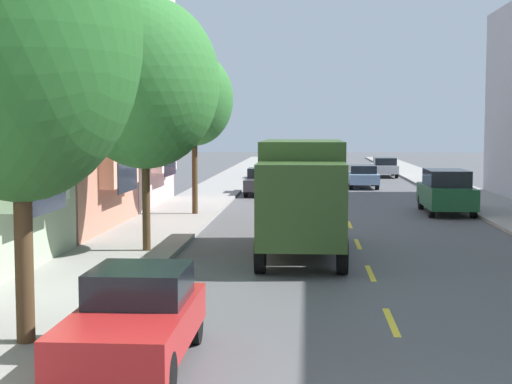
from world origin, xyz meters
TOP-DOWN VIEW (x-y plane):
  - ground_plane at (0.00, 30.00)m, footprint 160.00×160.00m
  - sidewalk_left at (-7.10, 28.00)m, footprint 3.20×120.00m
  - sidewalk_right at (7.10, 28.00)m, footprint 3.20×120.00m
  - lane_centerline_dashes at (0.00, 24.50)m, footprint 0.14×47.20m
  - townhouse_fourth_rose at (-15.14, 27.93)m, footprint 13.69×8.35m
  - street_tree_nearest at (-6.40, 4.69)m, footprint 4.07×4.07m
  - street_tree_second at (-6.40, 14.43)m, footprint 4.38×4.38m
  - street_tree_third at (-6.40, 24.18)m, footprint 3.27×3.27m
  - delivery_box_truck at (-1.80, 14.83)m, footprint 2.40×7.37m
  - parked_sedan_burgundy at (-4.25, 47.62)m, footprint 1.93×4.55m
  - parked_suv_forest at (4.44, 26.19)m, footprint 2.00×4.82m
  - parked_hatchback_red at (-4.36, 4.02)m, footprint 1.74×4.00m
  - parked_hatchback_charcoal at (-4.23, 34.87)m, footprint 1.76×4.01m
  - parked_hatchback_champagne at (-4.28, 54.22)m, footprint 1.77×4.01m
  - parked_wagon_silver at (4.23, 51.33)m, footprint 1.93×4.74m
  - moving_sky_sedan at (1.80, 40.51)m, footprint 1.80×4.50m

SIDE VIEW (x-z plane):
  - ground_plane at x=0.00m, z-range 0.00..0.00m
  - lane_centerline_dashes at x=0.00m, z-range 0.00..0.01m
  - sidewalk_left at x=-7.10m, z-range 0.00..0.14m
  - sidewalk_right at x=7.10m, z-range 0.00..0.14m
  - parked_sedan_burgundy at x=-4.25m, z-range 0.03..1.46m
  - moving_sky_sedan at x=1.80m, z-range 0.03..1.46m
  - parked_hatchback_red at x=-4.36m, z-range 0.01..1.51m
  - parked_hatchback_charcoal at x=-4.23m, z-range 0.01..1.51m
  - parked_hatchback_champagne at x=-4.28m, z-range 0.01..1.51m
  - parked_wagon_silver at x=4.23m, z-range 0.05..1.55m
  - parked_suv_forest at x=4.44m, z-range 0.02..1.95m
  - delivery_box_truck at x=-1.80m, z-range 0.22..3.60m
  - street_tree_third at x=-6.40m, z-range 1.56..8.35m
  - street_tree_second at x=-6.40m, z-range 1.35..8.80m
  - street_tree_nearest at x=-6.40m, z-range 1.32..9.22m
  - townhouse_fourth_rose at x=-15.14m, z-range -0.20..11.72m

